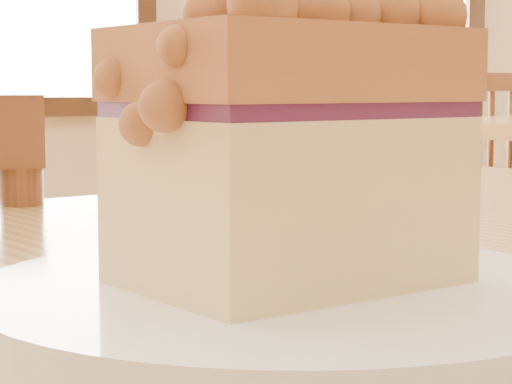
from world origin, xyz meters
TOP-DOWN VIEW (x-y plane):
  - entry_door at (2.30, 3.98)m, footprint 1.08×0.06m
  - cafe_chair_second at (1.90, 2.66)m, footprint 0.46×0.46m
  - plate at (0.06, 0.20)m, footprint 0.23×0.23m
  - cake_slice at (0.06, 0.20)m, footprint 0.14×0.11m

SIDE VIEW (x-z plane):
  - cafe_chair_second at x=1.90m, z-range 0.00..0.90m
  - plate at x=0.06m, z-range 0.75..0.77m
  - cake_slice at x=0.06m, z-range 0.77..0.87m
  - entry_door at x=2.30m, z-range 0.05..2.34m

